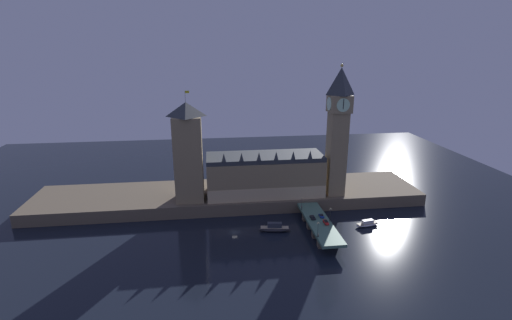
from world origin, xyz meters
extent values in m
plane|color=black|center=(0.00, 0.00, 0.00)|extent=(400.00, 400.00, 0.00)
cube|color=brown|center=(0.00, 39.00, 3.40)|extent=(220.00, 42.00, 6.80)
cube|color=#8E7A56|center=(19.57, 32.19, 16.97)|extent=(64.55, 23.38, 20.33)
cube|color=#D5B989|center=(19.57, 20.38, 10.46)|extent=(64.55, 0.20, 7.32)
cube|color=#2D3338|center=(19.57, 32.19, 28.33)|extent=(64.55, 21.51, 2.40)
cone|color=#2D3338|center=(-3.49, 22.25, 31.77)|extent=(2.40, 2.40, 4.47)
cone|color=#2D3338|center=(5.73, 22.25, 31.77)|extent=(2.40, 2.40, 4.47)
cone|color=#2D3338|center=(14.96, 22.25, 31.77)|extent=(2.40, 2.40, 4.47)
cone|color=#2D3338|center=(24.18, 22.25, 31.77)|extent=(2.40, 2.40, 4.47)
cone|color=#2D3338|center=(33.40, 22.25, 31.77)|extent=(2.40, 2.40, 4.47)
cone|color=#2D3338|center=(42.62, 22.25, 31.77)|extent=(2.40, 2.40, 4.47)
cube|color=#8E7A56|center=(58.50, 26.24, 30.15)|extent=(9.48, 9.48, 46.70)
cube|color=#8E7A56|center=(58.50, 26.24, 58.08)|extent=(11.19, 11.19, 9.16)
cylinder|color=#B7E5B7|center=(58.50, 20.52, 58.08)|extent=(7.04, 0.25, 7.04)
cylinder|color=#B7E5B7|center=(58.50, 31.96, 58.08)|extent=(7.04, 0.25, 7.04)
cylinder|color=#B7E5B7|center=(64.22, 26.24, 58.08)|extent=(0.25, 7.04, 7.04)
cylinder|color=#B7E5B7|center=(52.78, 26.24, 58.08)|extent=(0.25, 7.04, 7.04)
cube|color=black|center=(58.50, 20.34, 58.61)|extent=(0.36, 0.10, 5.28)
pyramid|color=#2D3338|center=(58.50, 26.24, 69.77)|extent=(11.19, 11.19, 14.20)
sphere|color=gold|center=(58.50, 26.24, 77.67)|extent=(1.60, 1.60, 1.60)
cube|color=#8E7A56|center=(-21.99, 28.87, 29.74)|extent=(14.74, 14.74, 45.88)
pyramid|color=#2D3338|center=(-21.99, 28.87, 56.31)|extent=(15.03, 15.03, 7.25)
cylinder|color=#99999E|center=(-21.99, 28.87, 62.93)|extent=(0.24, 0.24, 6.00)
cube|color=gold|center=(-20.89, 28.87, 65.03)|extent=(2.00, 0.08, 1.20)
cube|color=#4C7560|center=(40.92, -5.00, 5.02)|extent=(11.03, 46.00, 1.40)
cube|color=brown|center=(40.92, -18.80, 2.16)|extent=(9.37, 3.20, 4.32)
cube|color=brown|center=(40.92, -9.60, 2.16)|extent=(9.37, 3.20, 4.32)
cube|color=brown|center=(40.92, -0.40, 2.16)|extent=(9.37, 3.20, 4.32)
cube|color=brown|center=(40.92, 8.80, 2.16)|extent=(9.37, 3.20, 4.32)
cube|color=black|center=(38.49, -1.45, 6.27)|extent=(2.00, 4.36, 0.75)
cube|color=black|center=(38.49, -1.45, 6.87)|extent=(1.64, 1.96, 0.45)
cylinder|color=black|center=(37.54, -0.10, 6.04)|extent=(0.22, 0.64, 0.64)
cylinder|color=black|center=(39.44, -0.10, 6.04)|extent=(0.22, 0.64, 0.64)
cylinder|color=black|center=(37.54, -2.80, 6.04)|extent=(0.22, 0.64, 0.64)
cylinder|color=black|center=(39.44, -2.80, 6.04)|extent=(0.22, 0.64, 0.64)
cube|color=red|center=(43.34, -7.37, 6.33)|extent=(1.81, 4.72, 0.86)
cube|color=black|center=(43.34, -7.37, 6.98)|extent=(1.48, 2.12, 0.45)
cylinder|color=black|center=(44.20, -8.83, 6.04)|extent=(0.22, 0.64, 0.64)
cylinder|color=black|center=(42.48, -8.83, 6.04)|extent=(0.22, 0.64, 0.64)
cylinder|color=black|center=(44.20, -5.91, 6.04)|extent=(0.22, 0.64, 0.64)
cylinder|color=black|center=(42.48, -5.91, 6.04)|extent=(0.22, 0.64, 0.64)
cube|color=navy|center=(43.34, -0.18, 6.25)|extent=(1.84, 3.97, 0.69)
cube|color=black|center=(43.34, -0.18, 6.82)|extent=(1.51, 1.79, 0.45)
cylinder|color=black|center=(44.22, -1.40, 6.04)|extent=(0.22, 0.64, 0.64)
cylinder|color=black|center=(42.47, -1.40, 6.04)|extent=(0.22, 0.64, 0.64)
cylinder|color=black|center=(44.22, 1.05, 6.04)|extent=(0.22, 0.64, 0.64)
cylinder|color=black|center=(42.47, 1.05, 6.04)|extent=(0.22, 0.64, 0.64)
cylinder|color=black|center=(36.07, -19.71, 6.12)|extent=(0.28, 0.28, 0.79)
cylinder|color=gray|center=(36.07, -19.71, 6.84)|extent=(0.38, 0.38, 0.66)
sphere|color=tan|center=(36.07, -19.71, 7.27)|extent=(0.21, 0.21, 0.21)
cylinder|color=black|center=(36.07, 10.84, 6.13)|extent=(0.28, 0.28, 0.81)
cylinder|color=maroon|center=(36.07, 10.84, 6.87)|extent=(0.38, 0.38, 0.67)
sphere|color=tan|center=(36.07, 10.84, 7.31)|extent=(0.22, 0.22, 0.22)
cylinder|color=#2D3333|center=(35.67, -19.72, 5.97)|extent=(0.56, 0.56, 0.50)
cylinder|color=#2D3333|center=(35.67, -19.72, 9.22)|extent=(0.18, 0.18, 5.99)
sphere|color=#F9E5A3|center=(35.67, -19.72, 12.76)|extent=(0.60, 0.60, 0.60)
sphere|color=#F9E5A3|center=(35.22, -19.72, 12.41)|extent=(0.44, 0.44, 0.44)
sphere|color=#F9E5A3|center=(36.12, -19.72, 12.41)|extent=(0.44, 0.44, 0.44)
cylinder|color=#2D3333|center=(46.17, -5.00, 5.97)|extent=(0.56, 0.56, 0.50)
cylinder|color=#2D3333|center=(46.17, -5.00, 8.99)|extent=(0.18, 0.18, 5.53)
sphere|color=#F9E5A3|center=(46.17, -5.00, 12.31)|extent=(0.60, 0.60, 0.60)
sphere|color=#F9E5A3|center=(45.72, -5.00, 11.96)|extent=(0.44, 0.44, 0.44)
sphere|color=#F9E5A3|center=(46.62, -5.00, 11.96)|extent=(0.44, 0.44, 0.44)
cylinder|color=#2D3333|center=(35.67, 9.72, 5.97)|extent=(0.56, 0.56, 0.50)
cylinder|color=#2D3333|center=(35.67, 9.72, 9.12)|extent=(0.18, 0.18, 5.80)
sphere|color=#F9E5A3|center=(35.67, 9.72, 12.57)|extent=(0.60, 0.60, 0.60)
sphere|color=#F9E5A3|center=(35.22, 9.72, 12.22)|extent=(0.44, 0.44, 0.44)
sphere|color=#F9E5A3|center=(36.12, 9.72, 12.22)|extent=(0.44, 0.44, 0.44)
ellipsoid|color=#28282D|center=(19.52, -1.59, 1.17)|extent=(15.85, 5.93, 2.35)
cube|color=tan|center=(19.52, -1.59, 2.24)|extent=(13.90, 4.93, 0.24)
cube|color=#2D333D|center=(19.52, -1.59, 3.54)|extent=(7.22, 3.29, 2.35)
ellipsoid|color=white|center=(67.21, -1.64, 0.81)|extent=(13.28, 5.78, 1.63)
cube|color=tan|center=(67.21, -1.64, 1.55)|extent=(11.64, 4.80, 0.24)
cube|color=silver|center=(67.21, -1.64, 2.49)|extent=(6.08, 3.19, 1.63)
camera|label=1|loc=(-10.10, -162.83, 86.25)|focal=26.00mm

